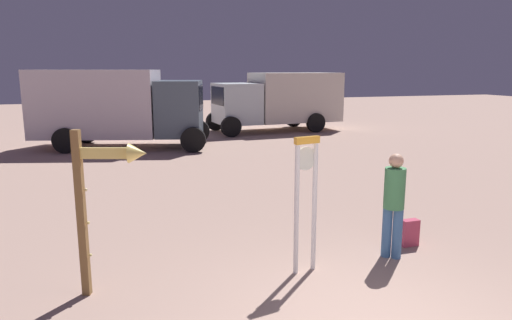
# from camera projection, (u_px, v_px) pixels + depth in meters

# --- Properties ---
(standing_clock) EXTENTS (0.40, 0.16, 2.00)m
(standing_clock) POSITION_uv_depth(u_px,v_px,m) (306.00, 192.00, 6.64)
(standing_clock) COLOR white
(standing_clock) RESTS_ON ground_plane
(arrow_sign) EXTENTS (0.93, 0.46, 2.19)m
(arrow_sign) POSITION_uv_depth(u_px,v_px,m) (103.00, 187.00, 5.86)
(arrow_sign) COLOR olive
(arrow_sign) RESTS_ON ground_plane
(person_near_clock) EXTENTS (0.32, 0.32, 1.67)m
(person_near_clock) POSITION_uv_depth(u_px,v_px,m) (394.00, 200.00, 7.19)
(person_near_clock) COLOR teal
(person_near_clock) RESTS_ON ground_plane
(backpack) EXTENTS (0.29, 0.19, 0.45)m
(backpack) POSITION_uv_depth(u_px,v_px,m) (409.00, 233.00, 7.81)
(backpack) COLOR #C34059
(backpack) RESTS_ON ground_plane
(box_truck_near) EXTENTS (6.77, 4.07, 2.91)m
(box_truck_near) POSITION_uv_depth(u_px,v_px,m) (116.00, 105.00, 17.37)
(box_truck_near) COLOR silver
(box_truck_near) RESTS_ON ground_plane
(box_truck_far) EXTENTS (6.32, 2.95, 2.76)m
(box_truck_far) POSITION_uv_depth(u_px,v_px,m) (280.00, 99.00, 22.24)
(box_truck_far) COLOR beige
(box_truck_far) RESTS_ON ground_plane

